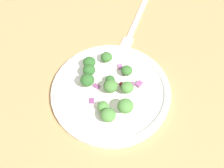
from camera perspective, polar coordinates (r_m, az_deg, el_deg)
ground_plane at (r=58.18cm, az=-1.90°, el=-1.61°), size 180.00×180.00×2.00cm
plate at (r=56.30cm, az=-0.00°, el=-1.05°), size 24.09×24.09×1.70cm
dressing_pool at (r=55.93cm, az=-0.00°, el=-0.80°), size 13.97×13.97×0.20cm
broccoli_floret_0 at (r=58.91cm, az=-1.14°, el=5.51°), size 2.43×2.43×2.46cm
broccoli_floret_1 at (r=50.72cm, az=-0.81°, el=-6.42°), size 2.84×2.84×2.87cm
broccoli_floret_2 at (r=56.63cm, az=3.05°, el=2.75°), size 2.33×2.33×2.35cm
broccoli_floret_3 at (r=55.63cm, az=-0.42°, el=0.84°), size 1.94×1.94×1.96cm
broccoli_floret_4 at (r=57.66cm, az=-4.69°, el=4.43°), size 2.62×2.62×2.65cm
broccoli_floret_5 at (r=53.57cm, az=-0.29°, el=-0.47°), size 2.80×2.80×2.83cm
broccoli_floret_6 at (r=50.96cm, az=2.79°, el=-4.57°), size 2.96×2.96×3.00cm
broccoli_floret_7 at (r=54.39cm, az=-5.08°, el=0.79°), size 2.77×2.77×2.80cm
broccoli_floret_8 at (r=52.15cm, az=-1.85°, el=-4.65°), size 2.16×2.16×2.19cm
broccoli_floret_9 at (r=55.97cm, az=-4.74°, el=2.84°), size 2.51×2.51×2.54cm
broccoli_floret_10 at (r=53.54cm, az=3.14°, el=-0.74°), size 2.50×2.50×2.53cm
cranberry_0 at (r=53.15cm, az=-2.45°, el=-4.43°), size 0.71×0.71×0.71cm
cranberry_1 at (r=56.34cm, az=0.09°, el=0.45°), size 0.82×0.82×0.82cm
cranberry_2 at (r=55.40cm, az=1.96°, el=-0.08°), size 0.99×0.99×0.99cm
cranberry_3 at (r=52.41cm, az=-1.67°, el=-6.29°), size 0.72×0.72×0.72cm
cranberry_4 at (r=53.39cm, az=2.50°, el=-3.93°), size 0.88×0.88×0.88cm
cranberry_5 at (r=52.96cm, az=2.53°, el=-4.93°), size 0.89×0.89×0.89cm
cranberry_6 at (r=57.82cm, az=3.27°, el=2.74°), size 0.84×0.84×0.84cm
onion_bit_0 at (r=56.04cm, az=5.57°, el=0.04°), size 1.27×1.50×0.56cm
onion_bit_1 at (r=56.24cm, az=3.97°, el=-0.06°), size 1.47×1.45×0.49cm
onion_bit_2 at (r=54.27cm, az=-4.16°, el=-3.48°), size 1.48×1.54×0.33cm
onion_bit_3 at (r=55.92cm, az=-3.18°, el=-0.47°), size 1.43×1.00×0.33cm
onion_bit_4 at (r=57.59cm, az=2.91°, el=2.24°), size 1.32×1.32×0.53cm
onion_bit_5 at (r=58.73cm, az=1.71°, el=3.52°), size 1.50×1.57×0.45cm
fork at (r=69.23cm, az=4.66°, el=12.01°), size 4.87×18.64×0.50cm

